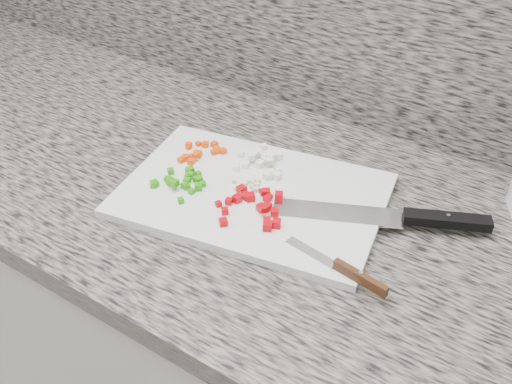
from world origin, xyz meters
TOP-DOWN VIEW (x-y plane):
  - cabinet at (0.00, 1.44)m, footprint 3.92×0.62m
  - countertop at (0.00, 1.44)m, footprint 3.96×0.64m
  - cutting_board at (0.02, 1.42)m, footprint 0.47×0.35m
  - carrot_pile at (-0.12, 1.47)m, footprint 0.08×0.08m
  - onion_pile at (-0.00, 1.50)m, footprint 0.10×0.10m
  - green_pepper_pile at (-0.09, 1.38)m, footprint 0.08×0.09m
  - red_pepper_pile at (0.05, 1.39)m, footprint 0.12×0.12m
  - garlic_pile at (0.01, 1.43)m, footprint 0.05×0.05m
  - chef_knife at (0.26, 1.49)m, footprint 0.32×0.17m
  - paring_knife at (0.24, 1.34)m, footprint 0.17×0.04m

SIDE VIEW (x-z plane):
  - cabinet at x=0.00m, z-range 0.00..0.86m
  - countertop at x=0.00m, z-range 0.86..0.90m
  - cutting_board at x=0.02m, z-range 0.90..0.91m
  - garlic_pile at x=0.01m, z-range 0.91..0.92m
  - carrot_pile at x=-0.12m, z-range 0.91..0.93m
  - chef_knife at x=0.26m, z-range 0.91..0.93m
  - green_pepper_pile at x=-0.09m, z-range 0.91..0.93m
  - red_pepper_pile at x=0.05m, z-range 0.91..0.93m
  - paring_knife at x=0.24m, z-range 0.91..0.93m
  - onion_pile at x=0.00m, z-range 0.91..0.93m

